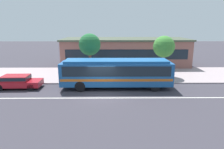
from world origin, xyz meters
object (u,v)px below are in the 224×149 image
Objects in this scene: sedan_behind_bus at (17,81)px; pedestrian_walking_along_curb at (118,71)px; bus_stop_sign at (157,67)px; street_tree_near_stop at (90,45)px; street_tree_mid_block at (164,47)px; pedestrian_waiting_near_sign at (80,70)px; transit_bus at (116,72)px.

sedan_behind_bus is 10.52m from pedestrian_walking_along_curb.
street_tree_near_stop is (-7.32, 1.39, 2.20)m from bus_stop_sign.
street_tree_mid_block is at bearing 62.58° from bus_stop_sign.
street_tree_mid_block reaches higher than pedestrian_walking_along_curb.
bus_stop_sign is (14.23, 1.99, 1.02)m from sedan_behind_bus.
bus_stop_sign is at bearing -13.89° from pedestrian_walking_along_curb.
pedestrian_waiting_near_sign is 1.03× the size of pedestrian_walking_along_curb.
street_tree_near_stop is at bearing 14.23° from pedestrian_waiting_near_sign.
street_tree_near_stop reaches higher than street_tree_mid_block.
pedestrian_walking_along_curb is 0.35× the size of street_tree_mid_block.
street_tree_near_stop is (-2.88, 3.39, 2.28)m from transit_bus.
sedan_behind_bus is 14.40m from bus_stop_sign.
street_tree_mid_block reaches higher than transit_bus.
pedestrian_waiting_near_sign is at bearing -172.14° from street_tree_mid_block.
street_tree_near_stop is at bearing 130.36° from transit_bus.
street_tree_near_stop is (1.13, 0.29, 2.82)m from pedestrian_waiting_near_sign.
sedan_behind_bus is at bearing -151.85° from pedestrian_waiting_near_sign.
street_tree_mid_block is at bearing 7.86° from pedestrian_waiting_near_sign.
pedestrian_waiting_near_sign is at bearing 142.26° from transit_bus.
street_tree_near_stop is at bearing -172.99° from street_tree_mid_block.
bus_stop_sign is 0.50× the size of street_tree_near_stop.
pedestrian_walking_along_curb reaches higher than sedan_behind_bus.
transit_bus reaches higher than pedestrian_walking_along_curb.
transit_bus is at bearing -155.73° from bus_stop_sign.
bus_stop_sign reaches higher than pedestrian_walking_along_curb.
street_tree_near_stop is (-3.16, 0.36, 2.85)m from pedestrian_walking_along_curb.
street_tree_mid_block is (5.43, 1.41, 2.48)m from pedestrian_walking_along_curb.
street_tree_near_stop reaches higher than bus_stop_sign.
transit_bus is at bearing -49.64° from street_tree_near_stop.
street_tree_mid_block is at bearing 15.96° from sedan_behind_bus.
sedan_behind_bus is at bearing -163.30° from pedestrian_walking_along_curb.
transit_bus reaches higher than sedan_behind_bus.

